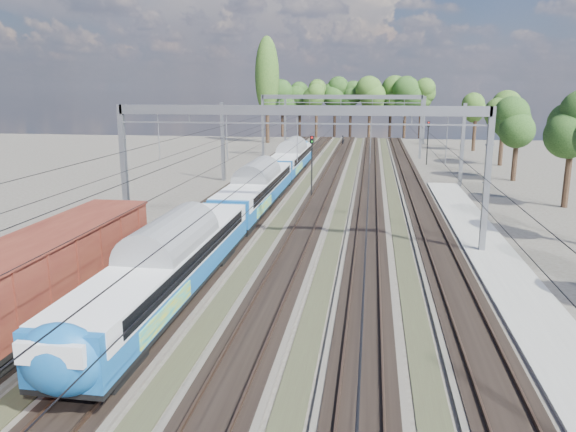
# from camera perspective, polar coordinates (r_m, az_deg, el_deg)

# --- Properties ---
(track_bed) EXTENTS (21.00, 130.00, 0.34)m
(track_bed) POSITION_cam_1_polar(r_m,az_deg,el_deg) (50.86, 3.14, 1.62)
(track_bed) COLOR #47423A
(track_bed) RESTS_ON ground
(platform) EXTENTS (3.00, 70.00, 0.30)m
(platform) POSITION_cam_1_polar(r_m,az_deg,el_deg) (27.61, 23.77, -9.29)
(platform) COLOR gray
(platform) RESTS_ON ground
(catenary) EXTENTS (25.65, 130.00, 9.00)m
(catenary) POSITION_cam_1_polar(r_m,az_deg,el_deg) (57.62, 4.28, 9.26)
(catenary) COLOR gray
(catenary) RESTS_ON ground
(tree_belt) EXTENTS (40.02, 99.60, 11.77)m
(tree_belt) POSITION_cam_1_polar(r_m,az_deg,el_deg) (96.08, 10.39, 11.58)
(tree_belt) COLOR black
(tree_belt) RESTS_ON ground
(poplar) EXTENTS (4.40, 4.40, 19.04)m
(poplar) POSITION_cam_1_polar(r_m,az_deg,el_deg) (104.43, -2.14, 13.95)
(poplar) COLOR black
(poplar) RESTS_ON ground
(emu_train) EXTENTS (2.86, 60.52, 4.18)m
(emu_train) POSITION_cam_1_polar(r_m,az_deg,el_deg) (45.26, -3.23, 3.24)
(emu_train) COLOR black
(emu_train) RESTS_ON ground
(freight_boxcar) EXTENTS (3.11, 14.99, 3.87)m
(freight_boxcar) POSITION_cam_1_polar(r_m,az_deg,el_deg) (26.23, -23.26, -5.27)
(freight_boxcar) COLOR black
(freight_boxcar) RESTS_ON ground
(worker) EXTENTS (0.63, 0.76, 1.77)m
(worker) POSITION_cam_1_polar(r_m,az_deg,el_deg) (100.47, 5.59, 7.65)
(worker) COLOR black
(worker) RESTS_ON ground
(signal_near) EXTENTS (0.41, 0.38, 5.74)m
(signal_near) POSITION_cam_1_polar(r_m,az_deg,el_deg) (52.01, 2.44, 5.82)
(signal_near) COLOR black
(signal_near) RESTS_ON ground
(signal_far) EXTENTS (0.37, 0.33, 5.72)m
(signal_far) POSITION_cam_1_polar(r_m,az_deg,el_deg) (76.71, 14.02, 7.75)
(signal_far) COLOR black
(signal_far) RESTS_ON ground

